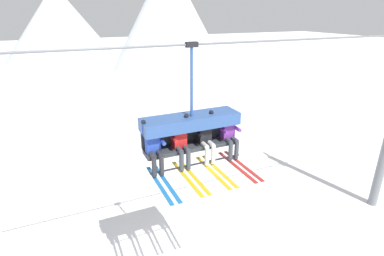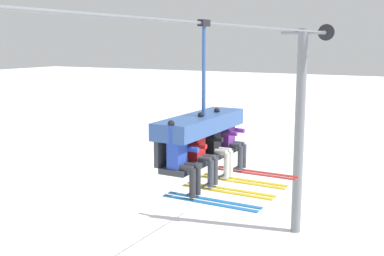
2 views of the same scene
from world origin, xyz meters
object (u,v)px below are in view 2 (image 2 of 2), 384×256
at_px(skier_blue, 183,158).
at_px(skier_purple, 233,138).
at_px(skier_black, 218,143).
at_px(chairlift_chair, 200,131).
at_px(skier_red, 202,150).
at_px(lift_tower_far, 300,127).

height_order(skier_blue, skier_purple, skier_blue).
relative_size(skier_blue, skier_black, 1.00).
xyz_separation_m(chairlift_chair, skier_red, (-0.33, -0.21, -0.28)).
distance_m(skier_black, skier_purple, 0.67).
distance_m(chairlift_chair, skier_black, 0.49).
xyz_separation_m(skier_blue, skier_red, (0.68, 0.00, 0.00)).
height_order(chairlift_chair, skier_purple, chairlift_chair).
bearing_deg(skier_purple, chairlift_chair, 167.59).
bearing_deg(skier_purple, skier_black, 179.41).
bearing_deg(skier_blue, lift_tower_far, 5.14).
xyz_separation_m(lift_tower_far, skier_purple, (-8.23, -0.93, 1.14)).
height_order(skier_black, skier_purple, skier_black).
height_order(chairlift_chair, skier_blue, chairlift_chair).
bearing_deg(skier_red, skier_blue, 180.00).
distance_m(skier_blue, skier_purple, 2.01).
distance_m(lift_tower_far, chairlift_chair, 9.38).
height_order(lift_tower_far, skier_black, lift_tower_far).
xyz_separation_m(lift_tower_far, skier_black, (-8.90, -0.92, 1.16)).
xyz_separation_m(skier_red, skier_black, (0.67, 0.00, 0.00)).
relative_size(skier_black, skier_purple, 1.00).
relative_size(skier_red, skier_black, 1.00).
bearing_deg(lift_tower_far, skier_red, -174.50).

